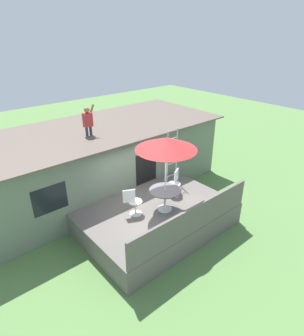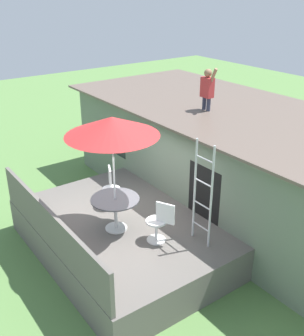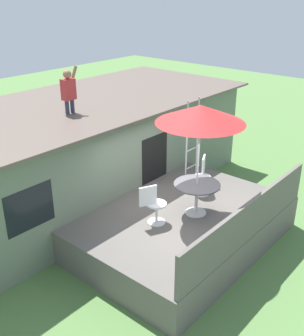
# 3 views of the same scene
# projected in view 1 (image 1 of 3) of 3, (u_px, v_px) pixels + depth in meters

# --- Properties ---
(ground_plane) EXTENTS (40.00, 40.00, 0.00)m
(ground_plane) POSITION_uv_depth(u_px,v_px,m) (156.00, 227.00, 10.13)
(ground_plane) COLOR #567F42
(house) EXTENTS (10.50, 4.50, 2.72)m
(house) POSITION_uv_depth(u_px,v_px,m) (98.00, 159.00, 11.99)
(house) COLOR slate
(house) RESTS_ON ground
(deck) EXTENTS (4.94, 3.47, 0.80)m
(deck) POSITION_uv_depth(u_px,v_px,m) (156.00, 218.00, 9.95)
(deck) COLOR #605B56
(deck) RESTS_ON ground
(deck_railing) EXTENTS (4.84, 0.08, 0.90)m
(deck_railing) POSITION_uv_depth(u_px,v_px,m) (194.00, 219.00, 8.43)
(deck_railing) COLOR #605B56
(deck_railing) RESTS_ON deck
(patio_table) EXTENTS (1.04, 1.04, 0.74)m
(patio_table) POSITION_uv_depth(u_px,v_px,m) (165.00, 194.00, 9.45)
(patio_table) COLOR silver
(patio_table) RESTS_ON deck
(patio_umbrella) EXTENTS (1.90, 1.90, 2.54)m
(patio_umbrella) POSITION_uv_depth(u_px,v_px,m) (166.00, 143.00, 8.68)
(patio_umbrella) COLOR silver
(patio_umbrella) RESTS_ON deck
(step_ladder) EXTENTS (0.52, 0.04, 2.20)m
(step_ladder) POSITION_uv_depth(u_px,v_px,m) (172.00, 157.00, 10.86)
(step_ladder) COLOR silver
(step_ladder) RESTS_ON deck
(person_figure) EXTENTS (0.47, 0.20, 1.11)m
(person_figure) POSITION_uv_depth(u_px,v_px,m) (88.00, 119.00, 10.36)
(person_figure) COLOR #33384C
(person_figure) RESTS_ON house
(patio_chair_left) EXTENTS (0.59, 0.44, 0.92)m
(patio_chair_left) POSITION_uv_depth(u_px,v_px,m) (133.00, 202.00, 9.25)
(patio_chair_left) COLOR silver
(patio_chair_left) RESTS_ON deck
(patio_chair_right) EXTENTS (0.59, 0.44, 0.92)m
(patio_chair_right) POSITION_uv_depth(u_px,v_px,m) (175.00, 183.00, 10.38)
(patio_chair_right) COLOR silver
(patio_chair_right) RESTS_ON deck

